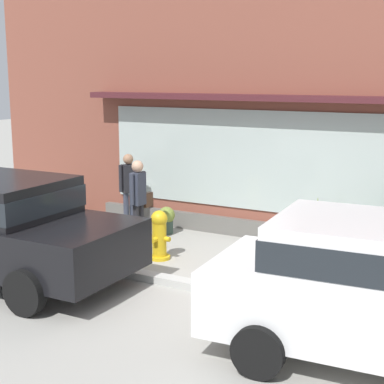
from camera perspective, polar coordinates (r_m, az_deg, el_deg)
ground_plane at (r=9.43m, az=0.37°, el=-8.96°), size 60.00×60.00×0.00m
curb_strip at (r=9.24m, az=-0.24°, el=-8.98°), size 14.00×0.24×0.12m
storefront at (r=11.76m, az=7.96°, el=8.16°), size 14.00×0.81×5.42m
fire_hydrant at (r=10.57m, az=-3.20°, el=-4.13°), size 0.44×0.41×0.90m
pedestrian_with_handbag at (r=11.26m, az=-5.19°, el=-0.51°), size 0.23×0.62×1.69m
pedestrian_passerby at (r=12.59m, az=-6.16°, el=0.59°), size 0.31×0.40×1.63m
potted_plant_window_right at (r=10.79m, az=12.01°, el=-3.59°), size 0.26×0.26×1.14m
potted_plant_trailing_edge at (r=13.74m, az=-11.63°, el=-1.31°), size 0.45×0.45×0.68m
potted_plant_doorstep at (r=10.63m, az=17.81°, el=-4.47°), size 0.59×0.59×0.88m
potted_plant_by_entrance at (r=12.28m, az=-2.49°, el=-2.62°), size 0.35×0.35×0.57m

